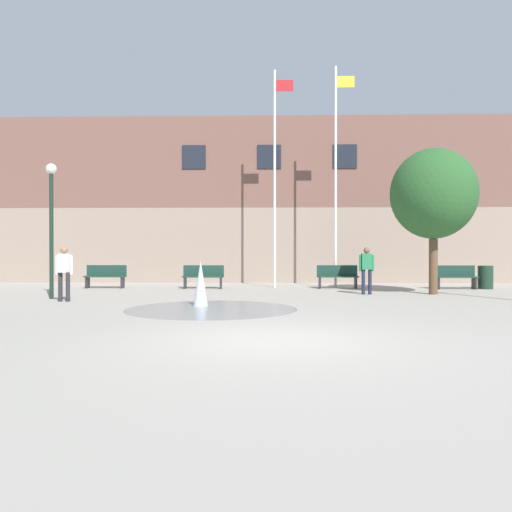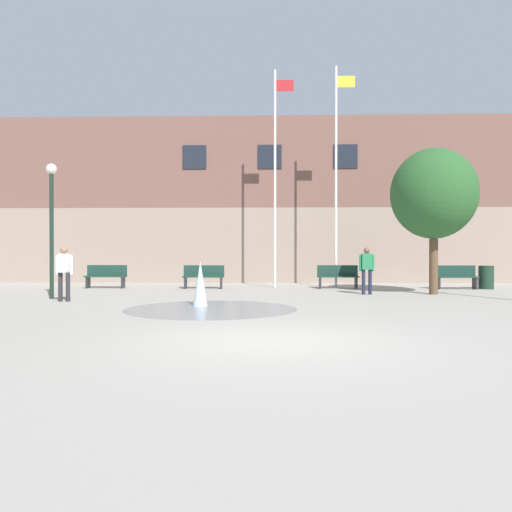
% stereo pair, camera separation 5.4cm
% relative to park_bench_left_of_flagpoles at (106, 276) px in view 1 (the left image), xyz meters
% --- Properties ---
extents(ground_plane, '(100.00, 100.00, 0.00)m').
position_rel_park_bench_left_of_flagpoles_xyz_m(ground_plane, '(6.50, -11.63, -0.48)').
color(ground_plane, '#9E998E').
extents(library_building, '(36.00, 6.05, 7.78)m').
position_rel_park_bench_left_of_flagpoles_xyz_m(library_building, '(6.50, 6.56, 3.41)').
color(library_building, gray).
rests_on(library_building, ground).
extents(splash_fountain, '(4.28, 4.28, 1.19)m').
position_rel_park_bench_left_of_flagpoles_xyz_m(splash_fountain, '(4.83, -6.83, -0.15)').
color(splash_fountain, gray).
rests_on(splash_fountain, ground).
extents(park_bench_left_of_flagpoles, '(1.60, 0.44, 0.91)m').
position_rel_park_bench_left_of_flagpoles_xyz_m(park_bench_left_of_flagpoles, '(0.00, 0.00, 0.00)').
color(park_bench_left_of_flagpoles, '#28282D').
rests_on(park_bench_left_of_flagpoles, ground).
extents(park_bench_under_left_flagpole, '(1.60, 0.44, 0.91)m').
position_rel_park_bench_left_of_flagpoles_xyz_m(park_bench_under_left_flagpole, '(3.91, -0.17, 0.00)').
color(park_bench_under_left_flagpole, '#28282D').
rests_on(park_bench_under_left_flagpole, ground).
extents(park_bench_near_trashcan, '(1.60, 0.44, 0.91)m').
position_rel_park_bench_left_of_flagpoles_xyz_m(park_bench_near_trashcan, '(9.18, 0.04, 0.00)').
color(park_bench_near_trashcan, '#28282D').
rests_on(park_bench_near_trashcan, ground).
extents(park_bench_far_right, '(1.60, 0.44, 0.91)m').
position_rel_park_bench_left_of_flagpoles_xyz_m(park_bench_far_right, '(13.69, -0.16, 0.00)').
color(park_bench_far_right, '#28282D').
rests_on(park_bench_far_right, ground).
extents(adult_watching, '(0.50, 0.37, 1.59)m').
position_rel_park_bench_left_of_flagpoles_xyz_m(adult_watching, '(0.57, -5.39, 0.45)').
color(adult_watching, '#28282D').
rests_on(adult_watching, ground).
extents(adult_in_red, '(0.50, 0.21, 1.59)m').
position_rel_park_bench_left_of_flagpoles_xyz_m(adult_in_red, '(9.76, -2.74, 0.45)').
color(adult_in_red, '#1E233D').
rests_on(adult_in_red, ground).
extents(flagpole_left, '(0.80, 0.10, 8.75)m').
position_rel_park_bench_left_of_flagpoles_xyz_m(flagpole_left, '(6.74, 0.50, 4.15)').
color(flagpole_left, silver).
rests_on(flagpole_left, ground).
extents(flagpole_right, '(0.80, 0.10, 8.89)m').
position_rel_park_bench_left_of_flagpoles_xyz_m(flagpole_right, '(9.19, 0.50, 4.22)').
color(flagpole_right, silver).
rests_on(flagpole_right, ground).
extents(lamp_post_left_lane, '(0.32, 0.32, 4.11)m').
position_rel_park_bench_left_of_flagpoles_xyz_m(lamp_post_left_lane, '(-0.14, -4.61, 2.19)').
color(lamp_post_left_lane, '#192D23').
rests_on(lamp_post_left_lane, ground).
extents(trash_can, '(0.56, 0.56, 0.90)m').
position_rel_park_bench_left_of_flagpoles_xyz_m(trash_can, '(14.89, -0.06, -0.03)').
color(trash_can, '#193323').
rests_on(trash_can, ground).
extents(street_tree_near_building, '(2.86, 2.86, 4.92)m').
position_rel_park_bench_left_of_flagpoles_xyz_m(street_tree_near_building, '(12.02, -2.66, 2.90)').
color(street_tree_near_building, brown).
rests_on(street_tree_near_building, ground).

